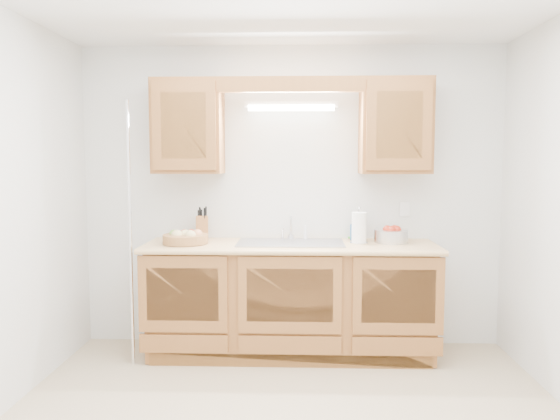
{
  "coord_description": "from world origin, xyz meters",
  "views": [
    {
      "loc": [
        0.07,
        -3.08,
        1.56
      ],
      "look_at": [
        -0.07,
        0.85,
        1.2
      ],
      "focal_mm": 35.0,
      "sensor_mm": 36.0,
      "label": 1
    }
  ],
  "objects_px": {
    "paper_towel": "(359,228)",
    "apple_bowl": "(391,235)",
    "knife_block": "(202,228)",
    "fruit_basket": "(185,238)"
  },
  "relations": [
    {
      "from": "apple_bowl",
      "to": "paper_towel",
      "type": "bearing_deg",
      "value": -167.89
    },
    {
      "from": "paper_towel",
      "to": "apple_bowl",
      "type": "bearing_deg",
      "value": 12.11
    },
    {
      "from": "paper_towel",
      "to": "apple_bowl",
      "type": "distance_m",
      "value": 0.28
    },
    {
      "from": "fruit_basket",
      "to": "paper_towel",
      "type": "bearing_deg",
      "value": 2.33
    },
    {
      "from": "fruit_basket",
      "to": "knife_block",
      "type": "bearing_deg",
      "value": 64.39
    },
    {
      "from": "knife_block",
      "to": "apple_bowl",
      "type": "distance_m",
      "value": 1.54
    },
    {
      "from": "apple_bowl",
      "to": "knife_block",
      "type": "bearing_deg",
      "value": 176.65
    },
    {
      "from": "paper_towel",
      "to": "apple_bowl",
      "type": "height_order",
      "value": "paper_towel"
    },
    {
      "from": "fruit_basket",
      "to": "paper_towel",
      "type": "height_order",
      "value": "paper_towel"
    },
    {
      "from": "paper_towel",
      "to": "fruit_basket",
      "type": "bearing_deg",
      "value": -177.67
    }
  ]
}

